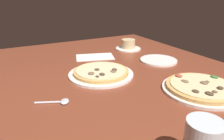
{
  "coord_description": "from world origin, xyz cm",
  "views": [
    {
      "loc": [
        68.99,
        -42.02,
        38.52
      ],
      "look_at": [
        -3.56,
        -3.48,
        7.0
      ],
      "focal_mm": 33.63,
      "sensor_mm": 36.0,
      "label": 1
    }
  ],
  "objects": [
    {
      "name": "spoon",
      "position": [
        8.06,
        -28.78,
        4.46
      ],
      "size": [
        6.58,
        11.06,
        1.0
      ],
      "color": "silver",
      "rests_on": "dining_table"
    },
    {
      "name": "pizza_side",
      "position": [
        23.57,
        18.8,
        5.23
      ],
      "size": [
        27.78,
        27.78,
        3.39
      ],
      "color": "silver",
      "rests_on": "dining_table"
    },
    {
      "name": "paper_menu",
      "position": [
        -32.1,
        1.09,
        4.15
      ],
      "size": [
        17.93,
        22.93,
        0.3
      ],
      "primitive_type": "cube",
      "rotation": [
        0.0,
        0.0,
        -0.3
      ],
      "color": "white",
      "rests_on": "dining_table"
    },
    {
      "name": "pizza_main",
      "position": [
        -7.08,
        -6.96,
        5.19
      ],
      "size": [
        27.83,
        27.83,
        3.33
      ],
      "color": "white",
      "rests_on": "dining_table"
    },
    {
      "name": "dining_table",
      "position": [
        0.0,
        0.0,
        2.0
      ],
      "size": [
        150.0,
        110.0,
        4.0
      ],
      "primitive_type": "cube",
      "color": "brown",
      "rests_on": "ground"
    },
    {
      "name": "ramekin_on_saucer",
      "position": [
        -37.41,
        25.83,
        6.46
      ],
      "size": [
        15.45,
        15.45,
        6.21
      ],
      "color": "silver",
      "rests_on": "dining_table"
    },
    {
      "name": "side_plate",
      "position": [
        -10.54,
        27.44,
        4.45
      ],
      "size": [
        18.78,
        18.78,
        0.9
      ],
      "primitive_type": "cylinder",
      "color": "white",
      "rests_on": "dining_table"
    }
  ]
}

